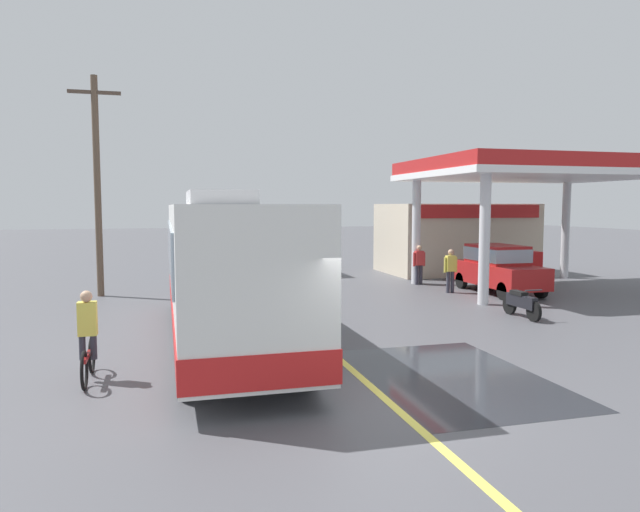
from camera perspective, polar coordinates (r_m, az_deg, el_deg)
ground at (r=29.26m, az=-7.96°, el=-1.55°), size 120.00×120.00×0.00m
lane_divider_stripe at (r=24.35m, az=-6.49°, el=-2.84°), size 0.16×50.00×0.01m
wet_puddle_patch at (r=11.65m, az=12.90°, el=-11.59°), size 3.34×4.94×0.01m
coach_bus_main at (r=14.13m, az=-9.39°, el=-1.51°), size 2.60×11.04×3.69m
gas_station_roadside at (r=27.73m, az=15.21°, el=3.41°), size 9.10×11.95×5.10m
car_at_pump at (r=22.90m, az=17.23°, el=-0.98°), size 1.70×4.20×1.82m
minibus_opposing_lane at (r=29.55m, az=-3.63°, el=1.42°), size 2.04×6.13×2.44m
cyclist_on_shoulder at (r=11.79m, az=-22.01°, el=-7.70°), size 0.34×1.82×1.72m
motorcycle_parked_forecourt at (r=18.06m, az=19.30°, el=-4.40°), size 0.55×1.80×0.92m
pedestrian_near_pump at (r=22.45m, az=12.80°, el=-1.20°), size 0.55×0.22×1.66m
pedestrian_by_shop at (r=24.51m, az=9.78°, el=-0.64°), size 0.55×0.22×1.66m
utility_pole_roadside at (r=22.46m, az=-21.18°, el=6.82°), size 1.80×0.24×7.94m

